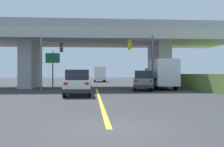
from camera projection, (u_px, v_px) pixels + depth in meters
name	position (u px, v px, depth m)	size (l,w,h in m)	color
ground	(96.00, 87.00, 32.69)	(160.00, 160.00, 0.00)	#353538
overpass_bridge	(96.00, 44.00, 32.69)	(33.27, 10.27, 7.50)	#B7B5AD
lane_divider_stripe	(99.00, 97.00, 19.23)	(0.20, 22.10, 0.01)	yellow
suv_lead	(78.00, 83.00, 20.53)	(2.01, 4.60, 2.02)	silver
suv_crossing	(143.00, 81.00, 26.83)	(2.57, 4.65, 2.02)	slate
box_truck	(161.00, 74.00, 28.91)	(2.33, 6.45, 3.21)	navy
traffic_signal_nearside	(144.00, 55.00, 27.08)	(2.64, 0.36, 5.67)	#56595E
traffic_signal_farside	(48.00, 56.00, 27.25)	(2.30, 0.36, 5.64)	slate
highway_sign	(53.00, 62.00, 29.70)	(1.61, 0.17, 4.19)	#56595E
semi_truck_distant	(99.00, 74.00, 55.50)	(2.33, 7.51, 3.08)	red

